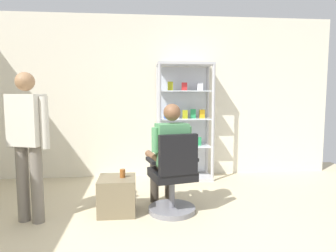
# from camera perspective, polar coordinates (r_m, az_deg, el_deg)

# --- Properties ---
(back_wall) EXTENTS (6.00, 0.10, 2.70)m
(back_wall) POSITION_cam_1_polar(r_m,az_deg,el_deg) (5.13, -1.73, 5.53)
(back_wall) COLOR silver
(back_wall) RESTS_ON ground
(display_cabinet_main) EXTENTS (0.90, 0.45, 1.90)m
(display_cabinet_main) POSITION_cam_1_polar(r_m,az_deg,el_deg) (4.95, 3.10, 1.05)
(display_cabinet_main) COLOR #B7B7BC
(display_cabinet_main) RESTS_ON ground
(office_chair) EXTENTS (0.61, 0.58, 0.96)m
(office_chair) POSITION_cam_1_polar(r_m,az_deg,el_deg) (3.53, 1.05, -10.45)
(office_chair) COLOR slate
(office_chair) RESTS_ON ground
(seated_shopkeeper) EXTENTS (0.55, 0.62, 1.29)m
(seated_shopkeeper) POSITION_cam_1_polar(r_m,az_deg,el_deg) (3.60, 0.18, -4.88)
(seated_shopkeeper) COLOR #3F382D
(seated_shopkeeper) RESTS_ON ground
(storage_crate) EXTENTS (0.43, 0.44, 0.42)m
(storage_crate) POSITION_cam_1_polar(r_m,az_deg,el_deg) (3.66, -9.70, -12.89)
(storage_crate) COLOR #72664C
(storage_crate) RESTS_ON ground
(tea_glass) EXTENTS (0.06, 0.06, 0.10)m
(tea_glass) POSITION_cam_1_polar(r_m,az_deg,el_deg) (3.59, -8.67, -8.93)
(tea_glass) COLOR brown
(tea_glass) RESTS_ON storage_crate
(standing_customer) EXTENTS (0.50, 0.33, 1.63)m
(standing_customer) POSITION_cam_1_polar(r_m,az_deg,el_deg) (3.54, -25.23, -2.03)
(standing_customer) COLOR slate
(standing_customer) RESTS_ON ground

